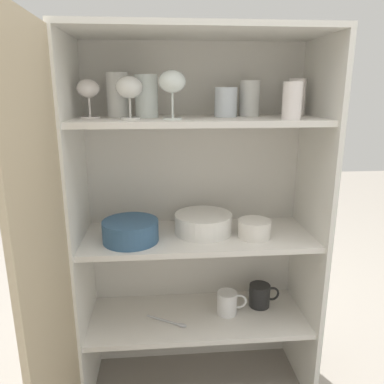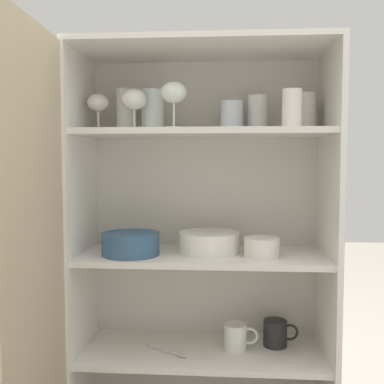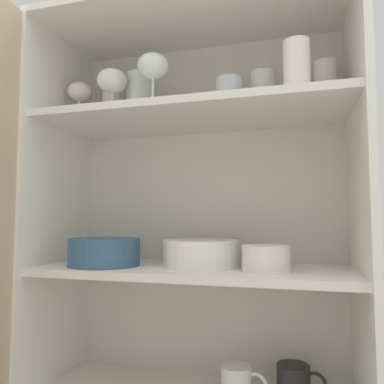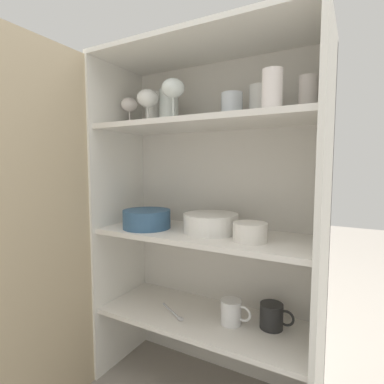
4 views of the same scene
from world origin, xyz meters
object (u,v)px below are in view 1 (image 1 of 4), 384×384
Objects in this scene: plate_stack_white at (203,223)px; serving_bowl_small at (254,228)px; mixing_bowl_large at (131,230)px; coffee_mug_primary at (260,295)px.

serving_bowl_small is at bearing -19.14° from plate_stack_white.
mixing_bowl_large is at bearing -167.15° from plate_stack_white.
plate_stack_white is at bearing 12.85° from mixing_bowl_large.
plate_stack_white is at bearing -173.36° from coffee_mug_primary.
coffee_mug_primary is at bearing 9.93° from mixing_bowl_large.
coffee_mug_primary is (0.24, 0.03, -0.33)m from plate_stack_white.
mixing_bowl_large is (-0.26, -0.06, 0.00)m from plate_stack_white.
plate_stack_white reaches higher than coffee_mug_primary.
serving_bowl_small reaches higher than coffee_mug_primary.
mixing_bowl_large reaches higher than plate_stack_white.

